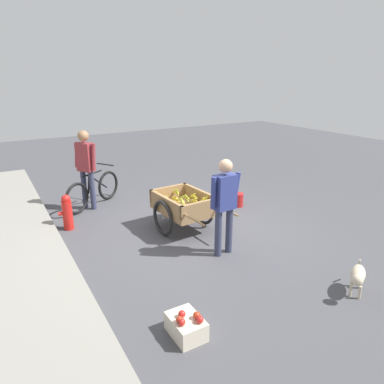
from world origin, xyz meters
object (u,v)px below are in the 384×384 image
at_px(fruit_cart, 184,207).
at_px(apple_crate, 186,326).
at_px(cyclist_person, 86,163).
at_px(plastic_bucket, 238,200).
at_px(bicycle, 93,191).
at_px(vendor_person, 225,199).
at_px(dog, 358,276).
at_px(fire_hydrant, 67,212).

relative_size(fruit_cart, apple_crate, 3.86).
height_order(cyclist_person, plastic_bucket, cyclist_person).
bearing_deg(plastic_bucket, cyclist_person, 61.64).
distance_m(bicycle, cyclist_person, 0.67).
xyz_separation_m(vendor_person, plastic_bucket, (1.60, -1.52, -0.77)).
bearing_deg(bicycle, vendor_person, -160.07).
bearing_deg(bicycle, dog, -158.07).
height_order(cyclist_person, apple_crate, cyclist_person).
bearing_deg(vendor_person, dog, -154.63).
height_order(fruit_cart, plastic_bucket, fruit_cart).
height_order(plastic_bucket, apple_crate, apple_crate).
height_order(dog, plastic_bucket, dog).
xyz_separation_m(bicycle, apple_crate, (-4.52, 0.28, -0.23)).
distance_m(vendor_person, apple_crate, 2.11).
xyz_separation_m(cyclist_person, fire_hydrant, (-0.88, 0.63, -0.67)).
xyz_separation_m(plastic_bucket, apple_crate, (-2.92, 2.96, -0.02)).
distance_m(vendor_person, plastic_bucket, 2.34).
distance_m(dog, fire_hydrant, 4.87).
distance_m(cyclist_person, dog, 5.39).
xyz_separation_m(bicycle, cyclist_person, (-0.08, 0.13, 0.65)).
bearing_deg(cyclist_person, fire_hydrant, 144.45).
relative_size(fire_hydrant, plastic_bucket, 2.32).
height_order(fruit_cart, dog, fruit_cart).
height_order(vendor_person, fire_hydrant, vendor_person).
xyz_separation_m(fruit_cart, cyclist_person, (1.97, 1.21, 0.57)).
bearing_deg(plastic_bucket, fire_hydrant, 79.55).
xyz_separation_m(cyclist_person, apple_crate, (-4.44, 0.15, -0.88)).
height_order(vendor_person, apple_crate, vendor_person).
xyz_separation_m(fire_hydrant, plastic_bucket, (-0.63, -3.44, -0.19)).
bearing_deg(fruit_cart, bicycle, 27.83).
xyz_separation_m(dog, fire_hydrant, (4.01, 2.76, 0.06)).
bearing_deg(dog, vendor_person, 25.37).
bearing_deg(dog, cyclist_person, 23.52).
bearing_deg(plastic_bucket, vendor_person, 136.36).
bearing_deg(vendor_person, cyclist_person, 22.44).
distance_m(bicycle, dog, 5.36).
distance_m(fruit_cart, apple_crate, 2.84).
xyz_separation_m(fruit_cart, bicycle, (2.05, 1.08, -0.09)).
bearing_deg(fire_hydrant, apple_crate, -172.31).
bearing_deg(fire_hydrant, bicycle, -38.07).
bearing_deg(cyclist_person, fruit_cart, -148.42).
height_order(vendor_person, plastic_bucket, vendor_person).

